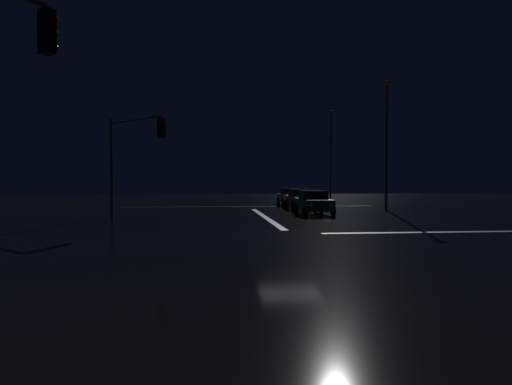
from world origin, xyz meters
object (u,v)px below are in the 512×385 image
(sedan_white, at_px, (290,197))
(streetlamp_right_near, at_px, (387,136))
(sedan_orange, at_px, (301,199))
(traffic_signal_nw, at_px, (132,147))
(streetlamp_right_far, at_px, (331,150))
(sedan_green, at_px, (313,202))

(sedan_white, distance_m, streetlamp_right_near, 10.74)
(sedan_orange, relative_size, streetlamp_right_near, 0.44)
(sedan_white, bearing_deg, traffic_signal_nw, -129.56)
(sedan_white, bearing_deg, streetlamp_right_far, 54.70)
(streetlamp_right_near, bearing_deg, sedan_white, 129.13)
(streetlamp_right_far, distance_m, streetlamp_right_near, 16.00)
(sedan_green, relative_size, streetlamp_right_far, 0.43)
(sedan_white, relative_size, streetlamp_right_far, 0.43)
(sedan_green, xyz_separation_m, traffic_signal_nw, (-11.26, -3.07, 3.35))
(sedan_green, relative_size, traffic_signal_nw, 0.73)
(traffic_signal_nw, bearing_deg, streetlamp_right_far, 51.99)
(sedan_green, bearing_deg, sedan_orange, 87.04)
(sedan_green, distance_m, sedan_orange, 5.82)
(sedan_green, height_order, sedan_orange, same)
(sedan_orange, bearing_deg, sedan_green, -92.96)
(sedan_orange, xyz_separation_m, sedan_white, (0.10, 5.23, 0.00))
(sedan_white, relative_size, streetlamp_right_near, 0.44)
(sedan_orange, bearing_deg, traffic_signal_nw, -142.45)
(sedan_orange, height_order, streetlamp_right_near, streetlamp_right_near)
(streetlamp_right_far, bearing_deg, sedan_orange, -114.07)
(traffic_signal_nw, xyz_separation_m, streetlamp_right_near, (17.72, 6.67, 1.47))
(sedan_orange, height_order, streetlamp_right_far, streetlamp_right_far)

